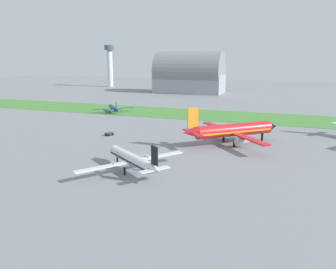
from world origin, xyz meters
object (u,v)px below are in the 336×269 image
(airplane_midfield_jet, at_px, (232,130))
(baggage_cart_near_gate, at_px, (109,134))
(airplane_foreground_turboprop, at_px, (132,159))
(control_tower, at_px, (110,62))
(airplane_taxiing_turboprop, at_px, (113,108))

(airplane_midfield_jet, bearing_deg, baggage_cart_near_gate, 141.98)
(airplane_foreground_turboprop, relative_size, airplane_midfield_jet, 0.85)
(airplane_foreground_turboprop, bearing_deg, control_tower, -23.78)
(airplane_taxiing_turboprop, height_order, airplane_foreground_turboprop, airplane_foreground_turboprop)
(airplane_foreground_turboprop, bearing_deg, airplane_taxiing_turboprop, -22.57)
(airplane_taxiing_turboprop, relative_size, airplane_midfield_jet, 0.57)
(airplane_midfield_jet, relative_size, baggage_cart_near_gate, 9.18)
(airplane_foreground_turboprop, relative_size, baggage_cart_near_gate, 7.81)
(airplane_midfield_jet, height_order, baggage_cart_near_gate, airplane_midfield_jet)
(baggage_cart_near_gate, xyz_separation_m, control_tower, (-88.43, 158.22, 19.63))
(airplane_foreground_turboprop, xyz_separation_m, airplane_midfield_jet, (16.44, 31.37, 1.19))
(airplane_midfield_jet, relative_size, control_tower, 0.77)
(airplane_midfield_jet, height_order, control_tower, control_tower)
(airplane_taxiing_turboprop, relative_size, control_tower, 0.44)
(airplane_foreground_turboprop, xyz_separation_m, control_tower, (-110.72, 187.18, 17.34))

